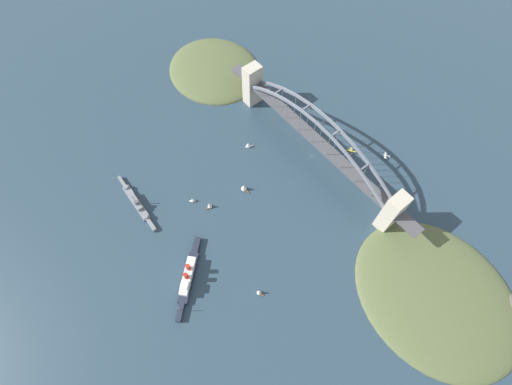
% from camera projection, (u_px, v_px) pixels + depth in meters
% --- Properties ---
extents(ground_plane, '(1400.00, 1400.00, 0.00)m').
position_uv_depth(ground_plane, '(312.00, 156.00, 412.19)').
color(ground_plane, '#283D4C').
extents(harbor_arch_bridge, '(270.88, 19.28, 64.28)m').
position_uv_depth(harbor_arch_bridge, '(315.00, 141.00, 387.12)').
color(harbor_arch_bridge, '#BCB29E').
rests_on(harbor_arch_bridge, ground).
extents(headland_west_shore, '(157.53, 131.96, 16.85)m').
position_uv_depth(headland_west_shore, '(439.00, 296.00, 338.70)').
color(headland_west_shore, '#515B38').
rests_on(headland_west_shore, ground).
extents(headland_east_shore, '(122.97, 110.64, 18.87)m').
position_uv_depth(headland_east_shore, '(216.00, 70.00, 475.24)').
color(headland_east_shore, '#515B38').
rests_on(headland_east_shore, ground).
extents(ocean_liner, '(57.35, 62.43, 18.59)m').
position_uv_depth(ocean_liner, '(188.00, 277.00, 342.25)').
color(ocean_liner, '#1E2333').
rests_on(ocean_liner, ground).
extents(naval_cruiser, '(76.70, 8.81, 17.77)m').
position_uv_depth(naval_cruiser, '(136.00, 203.00, 380.74)').
color(naval_cruiser, slate).
rests_on(naval_cruiser, ground).
extents(seaplane_taxiing_near_bridge, '(8.56, 8.64, 5.07)m').
position_uv_depth(seaplane_taxiing_near_bridge, '(386.00, 156.00, 409.66)').
color(seaplane_taxiing_near_bridge, '#B7B7B2').
rests_on(seaplane_taxiing_near_bridge, ground).
extents(seaplane_second_in_formation, '(9.06, 8.32, 4.75)m').
position_uv_depth(seaplane_second_in_formation, '(351.00, 151.00, 413.11)').
color(seaplane_second_in_formation, '#B7B7B2').
rests_on(seaplane_second_in_formation, ground).
extents(small_boat_0, '(5.33, 5.83, 6.80)m').
position_uv_depth(small_boat_0, '(193.00, 200.00, 382.42)').
color(small_boat_0, silver).
rests_on(small_boat_0, ground).
extents(small_boat_1, '(7.60, 5.37, 8.67)m').
position_uv_depth(small_boat_1, '(259.00, 292.00, 336.51)').
color(small_boat_1, brown).
rests_on(small_boat_1, ground).
extents(small_boat_2, '(6.33, 8.39, 7.74)m').
position_uv_depth(small_boat_2, '(248.00, 145.00, 415.13)').
color(small_boat_2, silver).
rests_on(small_boat_2, ground).
extents(small_boat_3, '(10.66, 6.84, 10.49)m').
position_uv_depth(small_boat_3, '(244.00, 187.00, 387.56)').
color(small_boat_3, brown).
rests_on(small_boat_3, ground).
extents(small_boat_4, '(4.94, 8.52, 8.53)m').
position_uv_depth(small_boat_4, '(210.00, 205.00, 378.57)').
color(small_boat_4, brown).
rests_on(small_boat_4, ground).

